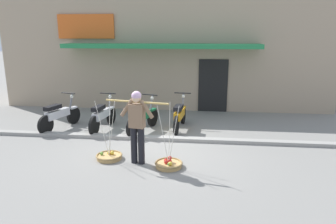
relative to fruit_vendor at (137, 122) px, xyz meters
The scene contains 10 objects.
ground_plane 1.38m from the fruit_vendor, 75.41° to the left, with size 90.00×90.00×0.00m, color gray.
sidewalk_curb 1.91m from the fruit_vendor, 81.49° to the left, with size 20.00×0.24×0.10m, color gray.
fruit_vendor is the anchor object (origin of this frame).
fruit_basket_left_side 1.17m from the fruit_vendor, 168.56° to the left, with size 0.63×0.63×1.45m.
fruit_basket_right_side 1.17m from the fruit_vendor, 11.41° to the right, with size 0.63×0.63×1.45m.
motorcycle_nearest_shop 3.84m from the fruit_vendor, 142.04° to the left, with size 0.69×1.77×1.09m.
motorcycle_second_in_row 2.98m from the fruit_vendor, 123.85° to the left, with size 0.54×1.82×1.09m.
motorcycle_third_in_row 2.46m from the fruit_vendor, 98.55° to the left, with size 0.74×1.75×1.09m.
motorcycle_end_of_row 2.90m from the fruit_vendor, 74.64° to the left, with size 0.54×1.82×1.09m.
storefront_building 7.82m from the fruit_vendor, 90.92° to the left, with size 13.00×6.00×4.20m.
Camera 1 is at (1.21, -7.51, 2.89)m, focal length 33.06 mm.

